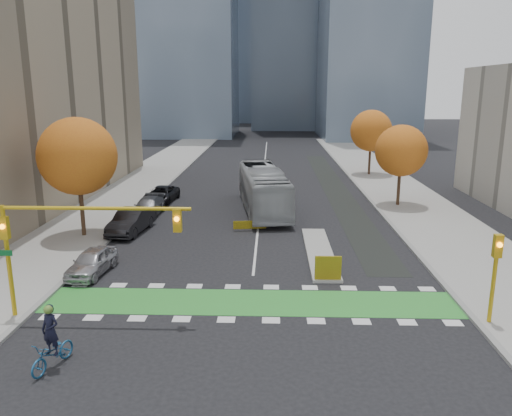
# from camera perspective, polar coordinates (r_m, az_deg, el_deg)

# --- Properties ---
(ground) EXTENTS (300.00, 300.00, 0.00)m
(ground) POSITION_cam_1_polar(r_m,az_deg,el_deg) (23.10, -0.81, -12.25)
(ground) COLOR black
(ground) RESTS_ON ground
(sidewalk_west) EXTENTS (7.00, 120.00, 0.15)m
(sidewalk_west) POSITION_cam_1_polar(r_m,az_deg,el_deg) (44.41, -17.26, -0.07)
(sidewalk_west) COLOR gray
(sidewalk_west) RESTS_ON ground
(sidewalk_east) EXTENTS (7.00, 120.00, 0.15)m
(sidewalk_east) POSITION_cam_1_polar(r_m,az_deg,el_deg) (43.81, 18.38, -0.33)
(sidewalk_east) COLOR gray
(sidewalk_east) RESTS_ON ground
(curb_west) EXTENTS (0.30, 120.00, 0.16)m
(curb_west) POSITION_cam_1_polar(r_m,az_deg,el_deg) (43.39, -12.88, -0.10)
(curb_west) COLOR gray
(curb_west) RESTS_ON ground
(curb_east) EXTENTS (0.30, 120.00, 0.16)m
(curb_east) POSITION_cam_1_polar(r_m,az_deg,el_deg) (42.94, 13.90, -0.30)
(curb_east) COLOR gray
(curb_east) RESTS_ON ground
(bike_crossing) EXTENTS (20.00, 3.00, 0.01)m
(bike_crossing) POSITION_cam_1_polar(r_m,az_deg,el_deg) (24.46, -0.64, -10.71)
(bike_crossing) COLOR #2E8D31
(bike_crossing) RESTS_ON ground
(centre_line) EXTENTS (0.15, 70.00, 0.01)m
(centre_line) POSITION_cam_1_polar(r_m,az_deg,el_deg) (61.61, 0.89, 4.15)
(centre_line) COLOR silver
(centre_line) RESTS_ON ground
(bike_lane_paint) EXTENTS (2.50, 50.00, 0.01)m
(bike_lane_paint) POSITION_cam_1_polar(r_m,az_deg,el_deg) (52.17, 8.97, 2.27)
(bike_lane_paint) COLOR black
(bike_lane_paint) RESTS_ON ground
(median_island) EXTENTS (1.60, 10.00, 0.16)m
(median_island) POSITION_cam_1_polar(r_m,az_deg,el_deg) (31.55, 7.25, -5.00)
(median_island) COLOR gray
(median_island) RESTS_ON ground
(hazard_board) EXTENTS (1.40, 0.12, 1.30)m
(hazard_board) POSITION_cam_1_polar(r_m,az_deg,el_deg) (26.81, 8.24, -6.79)
(hazard_board) COLOR yellow
(hazard_board) RESTS_ON median_island
(tree_west) EXTENTS (5.20, 5.20, 8.22)m
(tree_west) POSITION_cam_1_polar(r_m,az_deg,el_deg) (35.53, -19.71, 5.58)
(tree_west) COLOR #332114
(tree_west) RESTS_ON ground
(tree_east_near) EXTENTS (4.40, 4.40, 7.08)m
(tree_east_near) POSITION_cam_1_polar(r_m,az_deg,el_deg) (44.48, 16.26, 6.30)
(tree_east_near) COLOR #332114
(tree_east_near) RESTS_ON ground
(tree_east_far) EXTENTS (4.80, 4.80, 7.65)m
(tree_east_far) POSITION_cam_1_polar(r_m,az_deg,el_deg) (60.09, 13.02, 8.60)
(tree_east_far) COLOR #332114
(tree_east_far) RESTS_ON ground
(traffic_signal_west) EXTENTS (8.53, 0.56, 5.20)m
(traffic_signal_west) POSITION_cam_1_polar(r_m,az_deg,el_deg) (22.94, -21.12, -2.60)
(traffic_signal_west) COLOR #BF9914
(traffic_signal_west) RESTS_ON ground
(traffic_signal_east) EXTENTS (0.35, 0.43, 4.10)m
(traffic_signal_east) POSITION_cam_1_polar(r_m,az_deg,el_deg) (23.56, 25.69, -5.95)
(traffic_signal_east) COLOR #BF9914
(traffic_signal_east) RESTS_ON ground
(cyclist) EXTENTS (1.36, 2.28, 2.48)m
(cyclist) POSITION_cam_1_polar(r_m,az_deg,el_deg) (20.33, -22.26, -14.52)
(cyclist) COLOR #1C5281
(cyclist) RESTS_ON ground
(bus) EXTENTS (4.83, 13.39, 3.65)m
(bus) POSITION_cam_1_polar(r_m,az_deg,el_deg) (41.74, 0.84, 2.17)
(bus) COLOR #9EA1A5
(bus) RESTS_ON ground
(parked_car_a) EXTENTS (2.08, 4.29, 1.41)m
(parked_car_a) POSITION_cam_1_polar(r_m,az_deg,el_deg) (29.16, -18.26, -5.87)
(parked_car_a) COLOR #AAAAAF
(parked_car_a) RESTS_ON ground
(parked_car_b) EXTENTS (2.42, 5.36, 1.71)m
(parked_car_b) POSITION_cam_1_polar(r_m,az_deg,el_deg) (36.52, -14.10, -1.47)
(parked_car_b) COLOR black
(parked_car_b) RESTS_ON ground
(parked_car_c) EXTENTS (2.13, 4.96, 1.42)m
(parked_car_c) POSITION_cam_1_polar(r_m,az_deg,el_deg) (41.24, -12.23, 0.13)
(parked_car_c) COLOR #54555A
(parked_car_c) RESTS_ON ground
(parked_car_d) EXTENTS (2.76, 5.16, 1.38)m
(parked_car_d) POSITION_cam_1_polar(r_m,az_deg,el_deg) (45.99, -10.75, 1.55)
(parked_car_d) COLOR black
(parked_car_d) RESTS_ON ground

